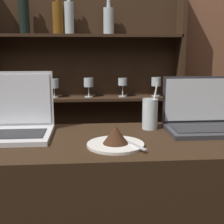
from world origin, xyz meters
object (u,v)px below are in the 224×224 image
(laptop_near, at_px, (15,122))
(water_glass, at_px, (150,114))
(laptop_far, at_px, (202,119))
(cake_plate, at_px, (116,139))

(laptop_near, bearing_deg, water_glass, 5.33)
(laptop_far, xyz_separation_m, water_glass, (-0.21, 0.04, 0.02))
(laptop_near, height_order, cake_plate, laptop_near)
(cake_plate, bearing_deg, laptop_far, 26.25)
(laptop_far, relative_size, water_glass, 1.49)
(laptop_far, bearing_deg, cake_plate, -153.75)
(laptop_far, distance_m, cake_plate, 0.42)
(laptop_far, bearing_deg, water_glass, 168.36)
(laptop_near, relative_size, laptop_far, 0.99)
(cake_plate, distance_m, water_glass, 0.29)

